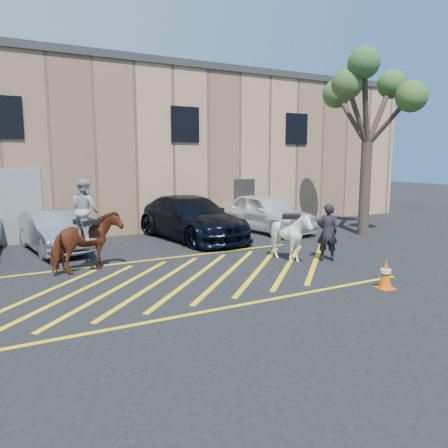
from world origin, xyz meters
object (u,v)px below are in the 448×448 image
handler (327,232)px  tree (369,94)px  car_silver_sedan (53,231)px  car_blue_suv (191,218)px  saddled_white (291,236)px  car_white_suv (266,212)px  traffic_cone (386,274)px  mounted_bay (86,235)px

handler → tree: bearing=-121.3°
car_silver_sedan → car_blue_suv: car_blue_suv is taller
handler → saddled_white: handler is taller
saddled_white → car_white_suv: bearing=63.7°
car_silver_sedan → tree: bearing=-20.7°
handler → traffic_cone: (-0.79, -2.97, -0.53)m
car_white_suv → tree: tree is taller
car_silver_sedan → handler: handler is taller
mounted_bay → saddled_white: 6.05m
car_blue_suv → saddled_white: bearing=-84.6°
traffic_cone → tree: 9.51m
car_white_suv → car_silver_sedan: bearing=171.5°
car_white_suv → tree: bearing=-48.4°
car_blue_suv → tree: bearing=-28.7°
car_silver_sedan → saddled_white: size_ratio=2.20×
car_white_suv → traffic_cone: size_ratio=6.67×
car_white_suv → mounted_bay: 8.89m
car_silver_sedan → mounted_bay: 3.43m
handler → car_silver_sedan: bearing=-11.1°
car_silver_sedan → handler: size_ratio=2.34×
car_silver_sedan → car_white_suv: 8.72m
car_silver_sedan → mounted_bay: bearing=-90.0°
car_white_suv → traffic_cone: (-2.24, -8.46, -0.46)m
car_blue_suv → traffic_cone: bearing=-88.3°
car_white_suv → tree: size_ratio=0.67×
car_white_suv → traffic_cone: bearing=-112.6°
car_blue_suv → car_silver_sedan: bearing=170.7°
handler → saddled_white: 1.14m
car_blue_suv → handler: handler is taller
handler → mounted_bay: (-6.82, 2.22, 0.16)m
car_silver_sedan → traffic_cone: bearing=-60.5°
mounted_bay → tree: (11.35, 0.63, 4.64)m
saddled_white → car_blue_suv: bearing=102.8°
car_white_suv → handler: handler is taller
car_silver_sedan → saddled_white: bearing=-46.8°
car_blue_suv → traffic_cone: car_blue_suv is taller
handler → mounted_bay: size_ratio=0.69×
traffic_cone → car_white_suv: bearing=75.2°
mounted_bay → traffic_cone: mounted_bay is taller
car_silver_sedan → car_blue_suv: bearing=-9.3°
handler → saddled_white: (-1.02, 0.49, -0.10)m
car_white_suv → saddled_white: car_white_suv is taller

